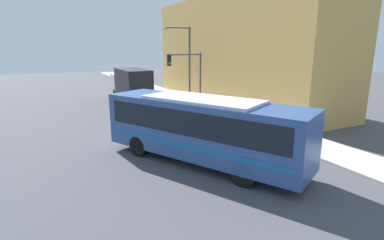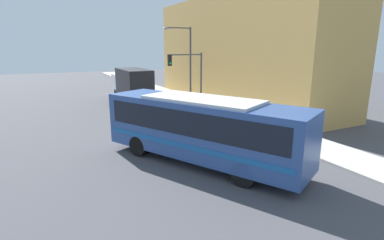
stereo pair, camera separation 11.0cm
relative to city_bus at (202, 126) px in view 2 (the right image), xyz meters
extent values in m
plane|color=#47474C|center=(0.91, 0.05, -1.88)|extent=(120.00, 120.00, 0.00)
cube|color=#B7B2A8|center=(6.87, 20.05, -1.81)|extent=(2.91, 70.00, 0.14)
cube|color=tan|center=(11.33, 13.33, 3.30)|extent=(6.00, 24.55, 10.36)
cube|color=#2D4C8C|center=(0.00, 0.00, -0.10)|extent=(6.99, 10.38, 2.65)
cube|color=black|center=(0.00, 0.00, 0.37)|extent=(6.65, 9.66, 1.12)
cube|color=#19599E|center=(0.00, 0.00, -0.68)|extent=(6.84, 10.03, 0.24)
cube|color=silver|center=(0.00, 0.00, 1.27)|extent=(4.70, 6.14, 0.16)
cylinder|color=black|center=(-0.42, 3.37, -1.35)|extent=(0.73, 1.08, 1.07)
cylinder|color=black|center=(-2.48, 2.33, -1.35)|extent=(0.73, 1.08, 1.07)
cylinder|color=black|center=(2.32, -2.01, -1.35)|extent=(0.73, 1.08, 1.07)
cylinder|color=black|center=(0.25, -3.06, -1.35)|extent=(0.73, 1.08, 1.07)
cube|color=black|center=(1.89, 17.99, 0.02)|extent=(2.44, 5.84, 2.90)
cube|color=silver|center=(1.89, 22.04, -0.40)|extent=(2.31, 2.27, 2.06)
cylinder|color=black|center=(0.83, 21.64, -1.43)|extent=(0.25, 0.90, 0.90)
cylinder|color=black|center=(0.83, 16.89, -1.43)|extent=(0.25, 0.90, 0.90)
cylinder|color=gold|center=(6.01, 4.16, -1.45)|extent=(0.24, 0.24, 0.59)
sphere|color=gold|center=(6.01, 4.16, -1.08)|extent=(0.23, 0.23, 0.23)
cylinder|color=gold|center=(6.01, 4.03, -1.42)|extent=(0.11, 0.14, 0.11)
cylinder|color=#47474C|center=(6.16, 11.39, 0.71)|extent=(0.16, 0.16, 4.91)
cylinder|color=#47474C|center=(4.56, 11.39, 3.02)|extent=(3.20, 0.11, 0.11)
cube|color=black|center=(3.16, 11.39, 2.57)|extent=(0.30, 0.24, 0.90)
sphere|color=#19D83F|center=(3.16, 11.25, 2.34)|extent=(0.18, 0.18, 0.18)
cylinder|color=#47474C|center=(6.01, 9.79, -1.19)|extent=(0.06, 0.06, 1.10)
cylinder|color=#4C4C51|center=(6.01, 9.79, -0.53)|extent=(0.14, 0.14, 0.22)
cylinder|color=#47474C|center=(6.26, 13.71, 1.85)|extent=(0.18, 0.18, 7.19)
cylinder|color=#47474C|center=(5.06, 13.71, 5.34)|extent=(2.40, 0.11, 0.11)
ellipsoid|color=gray|center=(3.86, 13.71, 5.26)|extent=(0.56, 0.28, 0.20)
camera|label=1|loc=(-6.76, -12.09, 3.68)|focal=28.00mm
camera|label=2|loc=(-6.67, -12.14, 3.68)|focal=28.00mm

